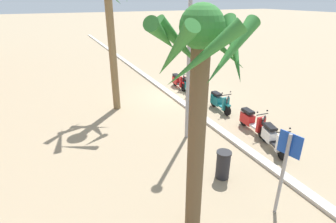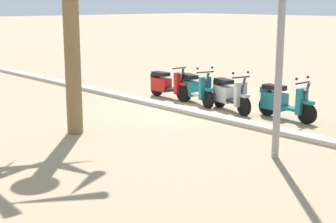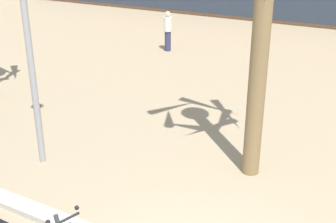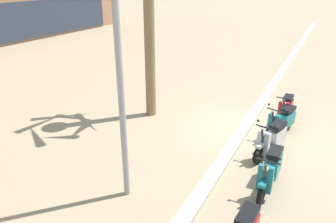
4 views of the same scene
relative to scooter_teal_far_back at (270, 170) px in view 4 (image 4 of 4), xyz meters
name	(u,v)px [view 4 (image 4 of 4)]	position (x,y,z in m)	size (l,w,h in m)	color
ground_plane	(252,129)	(2.87, 1.11, -0.46)	(200.00, 200.00, 0.00)	#9E896B
curb_strip	(245,126)	(2.87, 1.32, -0.40)	(60.00, 0.36, 0.12)	#BCB7AD
scooter_teal_far_back	(270,170)	(0.00, 0.00, 0.00)	(1.77, 0.56, 1.17)	black
scooter_silver_lead_nearest	(272,139)	(1.61, 0.26, 0.00)	(1.69, 0.73, 1.17)	black
scooter_teal_mid_rear	(282,121)	(3.01, 0.20, -0.01)	(1.80, 0.79, 1.17)	black
scooter_red_mid_centre	(286,108)	(4.17, 0.27, -0.02)	(1.78, 0.56, 1.04)	black
street_lamp	(116,18)	(-1.86, 2.90, 3.56)	(0.36, 0.36, 6.57)	#939399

